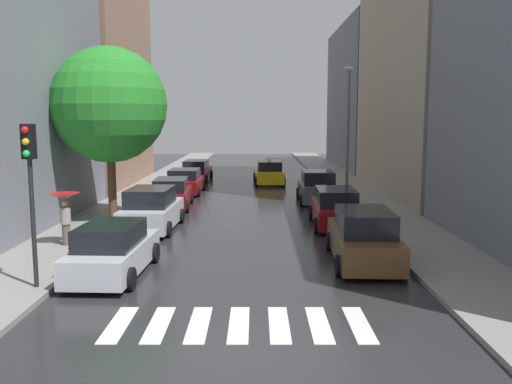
{
  "coord_description": "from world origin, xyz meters",
  "views": [
    {
      "loc": [
        0.38,
        -10.11,
        4.59
      ],
      "look_at": [
        0.51,
        19.05,
        0.61
      ],
      "focal_mm": 38.05,
      "sensor_mm": 36.0,
      "label": 1
    }
  ],
  "objects_px": {
    "parked_car_left_fifth": "(194,171)",
    "traffic_light_left_corner": "(27,169)",
    "parked_car_left_second": "(149,210)",
    "street_tree_left": "(107,105)",
    "parked_car_left_fourth": "(182,182)",
    "pedestrian_foreground": "(62,207)",
    "parked_car_right_third": "(315,188)",
    "taxi_midroad": "(267,173)",
    "parked_car_right_second": "(333,209)",
    "parked_car_right_nearest": "(361,238)",
    "lamp_post_right": "(346,123)",
    "parked_car_left_nearest": "(110,251)",
    "parked_car_left_third": "(169,194)"
  },
  "relations": [
    {
      "from": "parked_car_left_second",
      "to": "pedestrian_foreground",
      "type": "xyz_separation_m",
      "value": [
        -2.39,
        -3.29,
        0.7
      ]
    },
    {
      "from": "parked_car_right_third",
      "to": "pedestrian_foreground",
      "type": "height_order",
      "value": "pedestrian_foreground"
    },
    {
      "from": "parked_car_left_nearest",
      "to": "traffic_light_left_corner",
      "type": "bearing_deg",
      "value": 136.27
    },
    {
      "from": "pedestrian_foreground",
      "to": "traffic_light_left_corner",
      "type": "relative_size",
      "value": 0.43
    },
    {
      "from": "parked_car_right_second",
      "to": "street_tree_left",
      "type": "bearing_deg",
      "value": 87.09
    },
    {
      "from": "parked_car_left_fifth",
      "to": "traffic_light_left_corner",
      "type": "xyz_separation_m",
      "value": [
        -1.45,
        -25.71,
        2.56
      ]
    },
    {
      "from": "parked_car_right_nearest",
      "to": "parked_car_right_second",
      "type": "distance_m",
      "value": 5.94
    },
    {
      "from": "parked_car_right_third",
      "to": "traffic_light_left_corner",
      "type": "bearing_deg",
      "value": 149.95
    },
    {
      "from": "parked_car_left_fifth",
      "to": "taxi_midroad",
      "type": "xyz_separation_m",
      "value": [
        5.29,
        -1.68,
        0.03
      ]
    },
    {
      "from": "parked_car_left_second",
      "to": "parked_car_left_third",
      "type": "distance_m",
      "value": 5.5
    },
    {
      "from": "parked_car_right_third",
      "to": "pedestrian_foreground",
      "type": "bearing_deg",
      "value": 137.3
    },
    {
      "from": "parked_car_left_second",
      "to": "parked_car_right_nearest",
      "type": "distance_m",
      "value": 9.3
    },
    {
      "from": "parked_car_left_second",
      "to": "street_tree_left",
      "type": "height_order",
      "value": "street_tree_left"
    },
    {
      "from": "taxi_midroad",
      "to": "traffic_light_left_corner",
      "type": "bearing_deg",
      "value": 162.04
    },
    {
      "from": "parked_car_left_third",
      "to": "parked_car_right_nearest",
      "type": "height_order",
      "value": "parked_car_right_nearest"
    },
    {
      "from": "parked_car_right_second",
      "to": "lamp_post_right",
      "type": "distance_m",
      "value": 8.78
    },
    {
      "from": "parked_car_left_second",
      "to": "parked_car_left_fifth",
      "type": "bearing_deg",
      "value": 2.3
    },
    {
      "from": "parked_car_right_nearest",
      "to": "traffic_light_left_corner",
      "type": "height_order",
      "value": "traffic_light_left_corner"
    },
    {
      "from": "taxi_midroad",
      "to": "pedestrian_foreground",
      "type": "relative_size",
      "value": 2.49
    },
    {
      "from": "traffic_light_left_corner",
      "to": "parked_car_right_nearest",
      "type": "bearing_deg",
      "value": 17.59
    },
    {
      "from": "parked_car_left_fourth",
      "to": "parked_car_right_third",
      "type": "xyz_separation_m",
      "value": [
        7.71,
        -3.53,
        0.1
      ]
    },
    {
      "from": "street_tree_left",
      "to": "taxi_midroad",
      "type": "bearing_deg",
      "value": 63.38
    },
    {
      "from": "parked_car_left_second",
      "to": "taxi_midroad",
      "type": "xyz_separation_m",
      "value": [
        5.22,
        15.91,
        -0.06
      ]
    },
    {
      "from": "parked_car_right_third",
      "to": "parked_car_right_second",
      "type": "bearing_deg",
      "value": -179.15
    },
    {
      "from": "parked_car_left_fourth",
      "to": "parked_car_right_second",
      "type": "height_order",
      "value": "parked_car_right_second"
    },
    {
      "from": "parked_car_right_nearest",
      "to": "street_tree_left",
      "type": "bearing_deg",
      "value": 57.69
    },
    {
      "from": "parked_car_left_nearest",
      "to": "parked_car_left_second",
      "type": "bearing_deg",
      "value": 3.57
    },
    {
      "from": "parked_car_right_nearest",
      "to": "street_tree_left",
      "type": "height_order",
      "value": "street_tree_left"
    },
    {
      "from": "parked_car_left_fifth",
      "to": "parked_car_left_nearest",
      "type": "bearing_deg",
      "value": -177.68
    },
    {
      "from": "parked_car_left_fifth",
      "to": "traffic_light_left_corner",
      "type": "height_order",
      "value": "traffic_light_left_corner"
    },
    {
      "from": "traffic_light_left_corner",
      "to": "parked_car_left_fifth",
      "type": "bearing_deg",
      "value": 86.77
    },
    {
      "from": "pedestrian_foreground",
      "to": "traffic_light_left_corner",
      "type": "xyz_separation_m",
      "value": [
        0.86,
        -4.83,
        1.76
      ]
    },
    {
      "from": "parked_car_left_third",
      "to": "traffic_light_left_corner",
      "type": "bearing_deg",
      "value": 171.18
    },
    {
      "from": "parked_car_left_third",
      "to": "traffic_light_left_corner",
      "type": "height_order",
      "value": "traffic_light_left_corner"
    },
    {
      "from": "parked_car_left_second",
      "to": "parked_car_left_fourth",
      "type": "bearing_deg",
      "value": 2.29
    },
    {
      "from": "street_tree_left",
      "to": "parked_car_left_third",
      "type": "bearing_deg",
      "value": 63.73
    },
    {
      "from": "parked_car_right_second",
      "to": "parked_car_left_nearest",
      "type": "bearing_deg",
      "value": 135.55
    },
    {
      "from": "parked_car_left_nearest",
      "to": "parked_car_right_nearest",
      "type": "distance_m",
      "value": 7.73
    },
    {
      "from": "parked_car_right_third",
      "to": "taxi_midroad",
      "type": "relative_size",
      "value": 0.92
    },
    {
      "from": "lamp_post_right",
      "to": "parked_car_right_second",
      "type": "bearing_deg",
      "value": -102.88
    },
    {
      "from": "parked_car_left_second",
      "to": "parked_car_right_second",
      "type": "xyz_separation_m",
      "value": [
        7.69,
        0.76,
        -0.05
      ]
    },
    {
      "from": "parked_car_left_second",
      "to": "parked_car_right_third",
      "type": "height_order",
      "value": "parked_car_left_second"
    },
    {
      "from": "taxi_midroad",
      "to": "lamp_post_right",
      "type": "relative_size",
      "value": 0.63
    },
    {
      "from": "parked_car_left_fourth",
      "to": "parked_car_right_second",
      "type": "xyz_separation_m",
      "value": [
        7.73,
        -10.13,
        0.05
      ]
    },
    {
      "from": "parked_car_left_nearest",
      "to": "parked_car_left_fifth",
      "type": "relative_size",
      "value": 0.94
    },
    {
      "from": "parked_car_left_fourth",
      "to": "parked_car_left_third",
      "type": "bearing_deg",
      "value": -179.54
    },
    {
      "from": "parked_car_left_second",
      "to": "parked_car_right_nearest",
      "type": "xyz_separation_m",
      "value": [
        7.72,
        -5.18,
        -0.01
      ]
    },
    {
      "from": "parked_car_right_second",
      "to": "lamp_post_right",
      "type": "relative_size",
      "value": 0.64
    },
    {
      "from": "parked_car_left_fourth",
      "to": "pedestrian_foreground",
      "type": "bearing_deg",
      "value": 170.95
    },
    {
      "from": "parked_car_left_fifth",
      "to": "parked_car_right_second",
      "type": "xyz_separation_m",
      "value": [
        7.76,
        -16.83,
        0.04
      ]
    }
  ]
}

